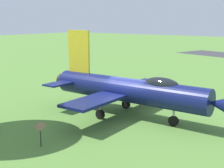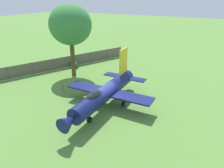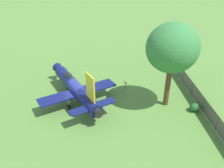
% 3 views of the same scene
% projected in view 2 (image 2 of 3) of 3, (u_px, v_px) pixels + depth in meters
% --- Properties ---
extents(ground_plane, '(200.00, 200.00, 0.00)m').
position_uv_depth(ground_plane, '(106.00, 107.00, 21.58)').
color(ground_plane, '#568438').
extents(display_jet, '(9.37, 12.44, 5.32)m').
position_uv_depth(display_jet, '(104.00, 93.00, 20.61)').
color(display_jet, '#111951').
rests_on(display_jet, ground_plane).
extents(shade_tree, '(5.76, 5.40, 9.78)m').
position_uv_depth(shade_tree, '(70.00, 25.00, 27.38)').
color(shade_tree, brown).
rests_on(shade_tree, ground_plane).
extents(perimeter_fence, '(12.35, 26.82, 1.84)m').
position_uv_depth(perimeter_fence, '(43.00, 66.00, 30.86)').
color(perimeter_fence, '#4C4238').
rests_on(perimeter_fence, ground_plane).
extents(shrub_near_fence, '(1.14, 0.97, 0.97)m').
position_uv_depth(shrub_near_fence, '(75.00, 65.00, 32.98)').
color(shrub_near_fence, '#235B26').
rests_on(shrub_near_fence, ground_plane).
extents(info_plaque, '(0.49, 0.66, 1.14)m').
position_uv_depth(info_plaque, '(62.00, 85.00, 24.66)').
color(info_plaque, '#333333').
rests_on(info_plaque, ground_plane).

